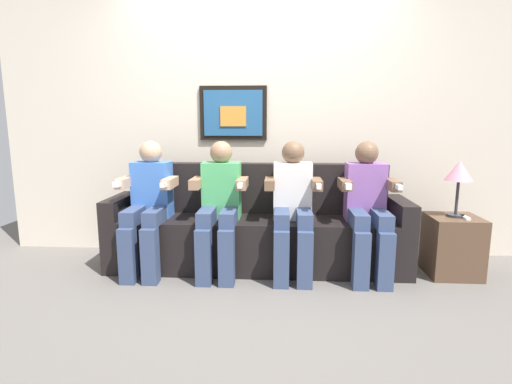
{
  "coord_description": "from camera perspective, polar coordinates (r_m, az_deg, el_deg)",
  "views": [
    {
      "loc": [
        0.2,
        -3.07,
        1.26
      ],
      "look_at": [
        0.0,
        0.15,
        0.7
      ],
      "focal_mm": 27.97,
      "sensor_mm": 36.0,
      "label": 1
    }
  ],
  "objects": [
    {
      "name": "person_leftmost",
      "position": [
        3.47,
        -15.15,
        -1.34
      ],
      "size": [
        0.46,
        0.56,
        1.11
      ],
      "color": "#3F72CC",
      "rests_on": "ground_plane"
    },
    {
      "name": "side_table_right",
      "position": [
        3.73,
        26.26,
        -6.91
      ],
      "size": [
        0.4,
        0.4,
        0.5
      ],
      "color": "brown",
      "rests_on": "ground_plane"
    },
    {
      "name": "table_lamp",
      "position": [
        3.61,
        27.06,
        2.39
      ],
      "size": [
        0.22,
        0.22,
        0.46
      ],
      "color": "#333338",
      "rests_on": "side_table_right"
    },
    {
      "name": "ground_plane",
      "position": [
        3.32,
        -0.16,
        -12.43
      ],
      "size": [
        6.46,
        6.46,
        0.0
      ],
      "primitive_type": "plane",
      "color": "#66605B"
    },
    {
      "name": "person_rightmost",
      "position": [
        3.37,
        15.66,
        -1.72
      ],
      "size": [
        0.46,
        0.56,
        1.11
      ],
      "color": "#8C59A5",
      "rests_on": "ground_plane"
    },
    {
      "name": "person_right_center",
      "position": [
        3.29,
        5.29,
        -1.65
      ],
      "size": [
        0.46,
        0.56,
        1.11
      ],
      "color": "white",
      "rests_on": "ground_plane"
    },
    {
      "name": "spare_remote_on_table",
      "position": [
        3.62,
        27.72,
        -3.24
      ],
      "size": [
        0.04,
        0.13,
        0.02
      ],
      "primitive_type": "cube",
      "color": "white",
      "rests_on": "side_table_right"
    },
    {
      "name": "person_left_center",
      "position": [
        3.33,
        -5.2,
        -1.52
      ],
      "size": [
        0.46,
        0.56,
        1.11
      ],
      "color": "#4CB266",
      "rests_on": "ground_plane"
    },
    {
      "name": "back_wall_assembly",
      "position": [
        3.84,
        0.48,
        10.48
      ],
      "size": [
        4.97,
        0.1,
        2.6
      ],
      "color": "beige",
      "rests_on": "ground_plane"
    },
    {
      "name": "couch",
      "position": [
        3.53,
        0.18,
        -5.71
      ],
      "size": [
        2.57,
        0.58,
        0.9
      ],
      "color": "black",
      "rests_on": "ground_plane"
    }
  ]
}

